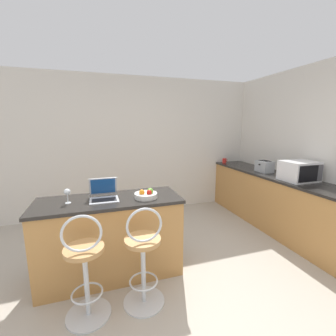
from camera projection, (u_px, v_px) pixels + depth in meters
The scene contains 13 objects.
ground_plane at pixel (174, 310), 2.11m from camera, with size 20.00×20.00×0.00m, color #ADA393.
wall_back at pixel (130, 147), 4.31m from camera, with size 12.00×0.06×2.60m.
breakfast_bar at pixel (111, 237), 2.55m from camera, with size 1.56×0.61×0.91m.
counter_right at pixel (279, 203), 3.65m from camera, with size 0.62×3.11×0.91m.
bar_stool_near at pixel (85, 270), 1.94m from camera, with size 0.40×0.40×1.01m.
bar_stool_far at pixel (143, 259), 2.10m from camera, with size 0.40×0.40×1.01m.
laptop at pixel (104, 194), 2.46m from camera, with size 0.30×0.29×0.23m.
microwave at pixel (299, 171), 3.26m from camera, with size 0.47×0.38×0.29m.
toaster at pixel (264, 166), 3.88m from camera, with size 0.21×0.27×0.20m.
mug_red at pixel (224, 161), 4.80m from camera, with size 0.10×0.08×0.10m.
wine_glass_short at pixel (67, 193), 2.31m from camera, with size 0.06×0.06×0.16m.
fruit_bowl at pixel (146, 195), 2.50m from camera, with size 0.25×0.25×0.11m.
mug_white at pixel (263, 165), 4.30m from camera, with size 0.09×0.08×0.09m.
Camera 1 is at (-0.61, -1.71, 1.70)m, focal length 24.00 mm.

